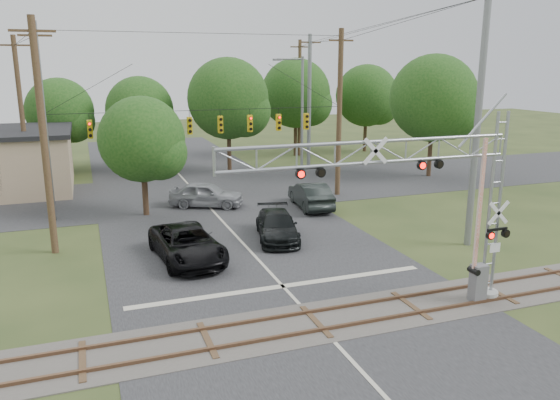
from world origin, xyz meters
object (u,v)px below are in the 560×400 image
object	(u,v)px
sedan_silver	(206,194)
streetlight	(300,111)
crossing_gantry	(422,193)
car_dark	(277,226)
pickup_black	(187,244)
traffic_signal_span	(218,120)

from	to	relation	value
sedan_silver	streetlight	xyz separation A→B (m)	(9.44, 7.09, 4.63)
crossing_gantry	car_dark	world-z (taller)	crossing_gantry
car_dark	streetlight	world-z (taller)	streetlight
crossing_gantry	pickup_black	bearing A→B (deg)	130.00
traffic_signal_span	pickup_black	size ratio (longest dim) A/B	3.30
streetlight	car_dark	bearing A→B (deg)	-115.90
crossing_gantry	traffic_signal_span	bearing A→B (deg)	99.55
car_dark	sedan_silver	world-z (taller)	sedan_silver
traffic_signal_span	sedan_silver	distance (m)	4.94
traffic_signal_span	streetlight	bearing A→B (deg)	39.22
sedan_silver	streetlight	size ratio (longest dim) A/B	0.50
traffic_signal_span	sedan_silver	world-z (taller)	traffic_signal_span
car_dark	sedan_silver	bearing A→B (deg)	117.49
streetlight	sedan_silver	bearing A→B (deg)	-143.08
streetlight	pickup_black	bearing A→B (deg)	-126.62
sedan_silver	car_dark	bearing A→B (deg)	-139.76
crossing_gantry	sedan_silver	bearing A→B (deg)	102.57
pickup_black	car_dark	size ratio (longest dim) A/B	1.17
crossing_gantry	car_dark	distance (m)	11.01
traffic_signal_span	car_dark	distance (m)	9.68
pickup_black	streetlight	xyz separation A→B (m)	(12.49, 16.81, 4.64)
traffic_signal_span	streetlight	distance (m)	10.94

